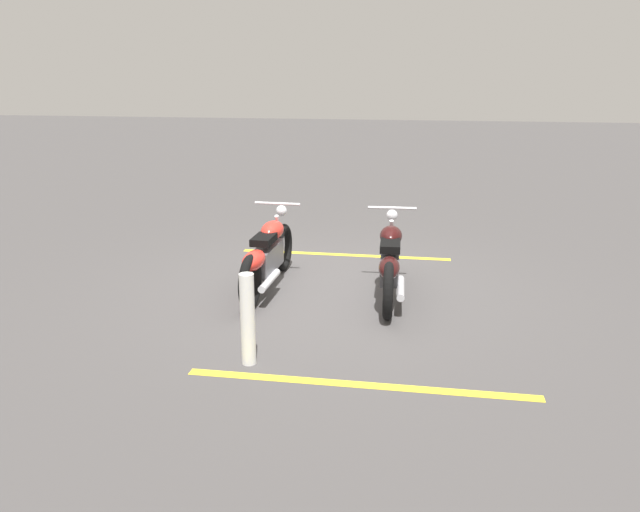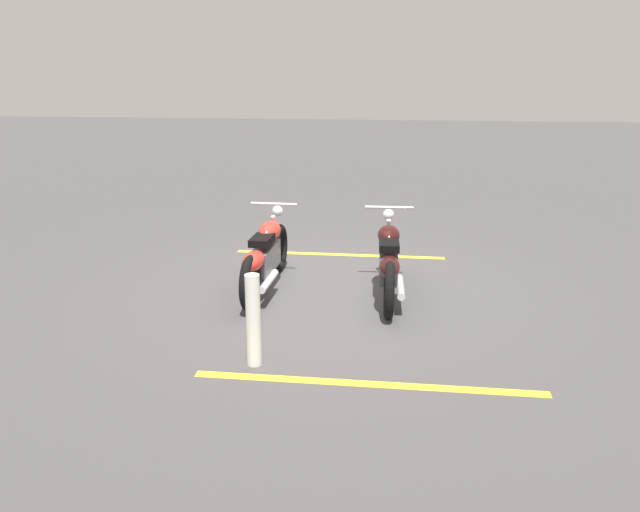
{
  "view_description": "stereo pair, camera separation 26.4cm",
  "coord_description": "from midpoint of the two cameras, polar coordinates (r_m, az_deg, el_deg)",
  "views": [
    {
      "loc": [
        7.66,
        1.19,
        2.71
      ],
      "look_at": [
        0.73,
        0.0,
        0.65
      ],
      "focal_mm": 35.42,
      "sensor_mm": 36.0,
      "label": 1
    },
    {
      "loc": [
        7.7,
        0.92,
        2.71
      ],
      "look_at": [
        0.73,
        0.0,
        0.65
      ],
      "focal_mm": 35.42,
      "sensor_mm": 36.0,
      "label": 2
    }
  ],
  "objects": [
    {
      "name": "motorcycle_dark_foreground",
      "position": [
        7.82,
        5.26,
        -0.45
      ],
      "size": [
        2.23,
        0.62,
        1.04
      ],
      "rotation": [
        0.0,
        0.0,
        3.18
      ],
      "color": "black",
      "rests_on": "ground"
    },
    {
      "name": "motorcycle_bright_foreground",
      "position": [
        8.05,
        -5.93,
        0.02
      ],
      "size": [
        2.23,
        0.62,
        1.04
      ],
      "rotation": [
        0.0,
        0.0,
        3.11
      ],
      "color": "black",
      "rests_on": "ground"
    },
    {
      "name": "ground_plane",
      "position": [
        8.22,
        -0.25,
        -2.94
      ],
      "size": [
        60.0,
        60.0,
        0.0
      ],
      "primitive_type": "plane",
      "color": "#474444"
    },
    {
      "name": "bollard_post",
      "position": [
        6.03,
        -7.3,
        -5.81
      ],
      "size": [
        0.14,
        0.14,
        0.91
      ],
      "primitive_type": "cylinder",
      "color": "white",
      "rests_on": "ground"
    },
    {
      "name": "parking_stripe_mid",
      "position": [
        5.81,
        2.99,
        -11.47
      ],
      "size": [
        0.14,
        3.2,
        0.01
      ],
      "primitive_type": "cube",
      "rotation": [
        0.0,
        0.0,
        1.58
      ],
      "color": "yellow",
      "rests_on": "ground"
    },
    {
      "name": "parking_stripe_near",
      "position": [
        9.71,
        0.97,
        0.13
      ],
      "size": [
        0.14,
        3.2,
        0.01
      ],
      "primitive_type": "cube",
      "rotation": [
        0.0,
        0.0,
        1.58
      ],
      "color": "yellow",
      "rests_on": "ground"
    }
  ]
}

